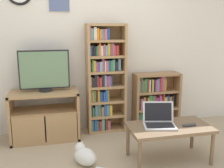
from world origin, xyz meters
TOP-DOWN VIEW (x-y plane):
  - wall_back at (-0.01, 1.68)m, footprint 5.92×0.09m
  - tv_stand at (-0.70, 1.37)m, footprint 0.94×0.48m
  - television at (-0.68, 1.40)m, footprint 0.68×0.18m
  - bookshelf_tall at (0.18, 1.51)m, footprint 0.58×0.29m
  - bookshelf_short at (1.01, 1.52)m, footprint 0.74×0.27m
  - coffee_table at (0.75, 0.40)m, footprint 0.97×0.53m
  - laptop at (0.63, 0.45)m, footprint 0.42×0.36m
  - remote_near_laptop at (0.97, 0.34)m, footprint 0.16×0.05m
  - cat at (-0.25, 0.53)m, footprint 0.50×0.45m

SIDE VIEW (x-z plane):
  - cat at x=-0.25m, z-range -0.02..0.24m
  - tv_stand at x=-0.70m, z-range 0.00..0.70m
  - coffee_table at x=0.75m, z-range 0.17..0.61m
  - bookshelf_short at x=1.01m, z-range -0.01..0.85m
  - remote_near_laptop at x=0.97m, z-range 0.44..0.46m
  - laptop at x=0.63m, z-range 0.37..0.64m
  - bookshelf_tall at x=0.18m, z-range 0.00..1.63m
  - television at x=-0.68m, z-range 0.70..1.28m
  - wall_back at x=-0.01m, z-range 0.01..2.61m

